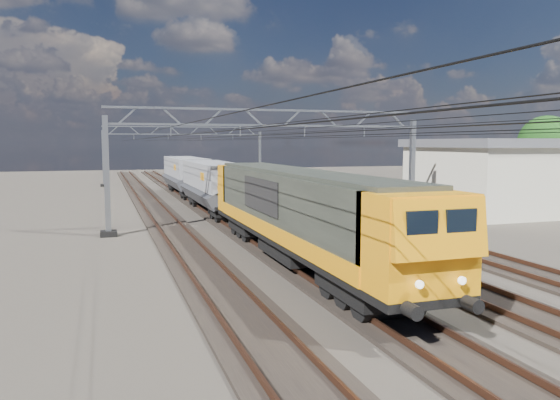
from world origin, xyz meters
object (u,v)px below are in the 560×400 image
object	(u,v)px
industrial_shed	(542,175)
locomotive	(298,210)
hopper_wagon_mid	(186,173)
catenary_gantry_mid	(273,163)
catenary_gantry_far	(185,153)
tree_far	(550,145)
hopper_wagon_lead	(214,183)

from	to	relation	value
industrial_shed	locomotive	bearing A→B (deg)	-153.79
locomotive	hopper_wagon_mid	bearing A→B (deg)	90.00
locomotive	industrial_shed	size ratio (longest dim) A/B	1.13
catenary_gantry_mid	hopper_wagon_mid	distance (m)	22.23
catenary_gantry_far	locomotive	distance (m)	45.89
catenary_gantry_mid	tree_far	world-z (taller)	tree_far
tree_far	hopper_wagon_lead	bearing A→B (deg)	-176.62
catenary_gantry_far	tree_far	xyz separation A→B (m)	(30.32, -26.21, 0.98)
catenary_gantry_mid	catenary_gantry_far	distance (m)	36.00
hopper_wagon_mid	industrial_shed	world-z (taller)	industrial_shed
catenary_gantry_mid	locomotive	size ratio (longest dim) A/B	0.94
tree_far	hopper_wagon_mid	bearing A→B (deg)	159.18
locomotive	industrial_shed	xyz separation A→B (m)	(24.00, 11.82, 0.40)
hopper_wagon_mid	catenary_gantry_mid	bearing A→B (deg)	-84.82
catenary_gantry_mid	hopper_wagon_mid	world-z (taller)	catenary_gantry_mid
catenary_gantry_far	industrial_shed	world-z (taller)	catenary_gantry_far
catenary_gantry_mid	tree_far	size ratio (longest dim) A/B	2.59
catenary_gantry_far	hopper_wagon_lead	bearing A→B (deg)	-94.07
locomotive	hopper_wagon_lead	distance (m)	17.70
industrial_shed	tree_far	size ratio (longest dim) A/B	2.42
catenary_gantry_mid	catenary_gantry_far	bearing A→B (deg)	90.00
industrial_shed	tree_far	bearing A→B (deg)	43.12
catenary_gantry_mid	locomotive	xyz separation A→B (m)	(-2.00, -9.82, -1.58)
locomotive	tree_far	bearing A→B (deg)	31.24
catenary_gantry_far	industrial_shed	size ratio (longest dim) A/B	1.07
locomotive	hopper_wagon_lead	size ratio (longest dim) A/B	1.62
catenary_gantry_mid	tree_far	bearing A→B (deg)	17.89
catenary_gantry_mid	industrial_shed	xyz separation A→B (m)	(22.00, 2.00, -1.18)
hopper_wagon_lead	catenary_gantry_mid	bearing A→B (deg)	-75.76
catenary_gantry_mid	tree_far	xyz separation A→B (m)	(30.32, 9.79, 0.98)
catenary_gantry_far	locomotive	bearing A→B (deg)	-92.50
catenary_gantry_far	industrial_shed	bearing A→B (deg)	-57.09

